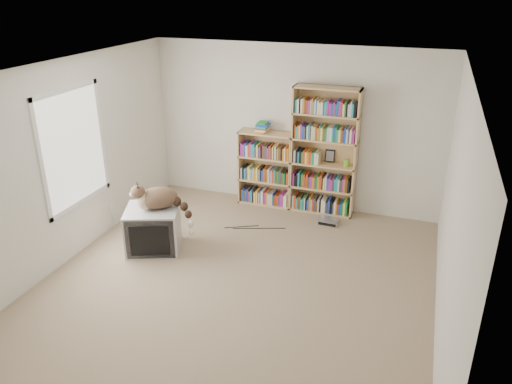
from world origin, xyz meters
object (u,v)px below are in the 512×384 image
(crt_tv, at_px, (153,229))
(cat, at_px, (163,201))
(bookcase_tall, at_px, (324,155))
(dvd_player, at_px, (328,221))
(bookcase_short, at_px, (266,171))

(crt_tv, xyz_separation_m, cat, (0.14, 0.05, 0.40))
(cat, bearing_deg, crt_tv, 163.35)
(crt_tv, bearing_deg, bookcase_tall, 24.03)
(crt_tv, relative_size, cat, 0.98)
(bookcase_tall, bearing_deg, crt_tv, -134.25)
(crt_tv, distance_m, dvd_player, 2.56)
(bookcase_tall, relative_size, dvd_player, 6.27)
(crt_tv, xyz_separation_m, bookcase_short, (0.95, 1.91, 0.25))
(cat, height_order, dvd_player, cat)
(bookcase_short, distance_m, dvd_player, 1.28)
(bookcase_tall, xyz_separation_m, bookcase_short, (-0.91, -0.00, -0.38))
(cat, bearing_deg, bookcase_tall, 10.33)
(bookcase_tall, bearing_deg, cat, -132.78)
(crt_tv, distance_m, cat, 0.43)
(crt_tv, xyz_separation_m, dvd_player, (2.05, 1.50, -0.26))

